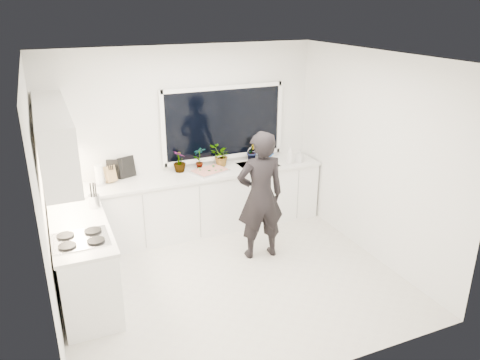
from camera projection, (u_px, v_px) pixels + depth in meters
name	position (u px, v px, depth m)	size (l,w,h in m)	color
floor	(231.00, 281.00, 5.83)	(4.00, 3.50, 0.02)	beige
wall_back	(185.00, 140.00, 6.85)	(4.00, 0.02, 2.70)	white
wall_left	(41.00, 208.00, 4.59)	(0.02, 3.50, 2.70)	white
wall_right	(373.00, 157.00, 6.09)	(0.02, 3.50, 2.70)	white
ceiling	(229.00, 57.00, 4.85)	(4.00, 3.50, 0.02)	white
window	(224.00, 123.00, 6.97)	(1.80, 0.02, 1.00)	black
base_cabinets_back	(194.00, 204.00, 6.91)	(3.92, 0.58, 0.88)	white
base_cabinets_left	(84.00, 264.00, 5.35)	(0.58, 1.60, 0.88)	white
countertop_back	(193.00, 175.00, 6.74)	(3.94, 0.62, 0.04)	silver
countertop_left	(80.00, 228.00, 5.18)	(0.62, 1.60, 0.04)	silver
upper_cabinets	(54.00, 138.00, 5.10)	(0.34, 2.10, 0.70)	white
sink	(258.00, 168.00, 7.14)	(0.58, 0.42, 0.14)	silver
faucet	(253.00, 154.00, 7.26)	(0.03, 0.03, 0.22)	silver
stovetop	(81.00, 239.00, 4.86)	(0.56, 0.48, 0.03)	black
person	(260.00, 196.00, 6.10)	(0.64, 0.42, 1.75)	black
pizza_tray	(210.00, 171.00, 6.80)	(0.49, 0.36, 0.03)	#B1B1B5
pizza	(210.00, 170.00, 6.79)	(0.45, 0.32, 0.01)	#C3411A
watering_can	(265.00, 156.00, 7.31)	(0.14, 0.14, 0.13)	blue
paper_towel_roll	(99.00, 176.00, 6.30)	(0.11, 0.11, 0.26)	white
knife_block	(110.00, 174.00, 6.40)	(0.13, 0.10, 0.22)	olive
utensil_crock	(94.00, 201.00, 5.62)	(0.13, 0.13, 0.16)	silver
picture_frame_large	(115.00, 169.00, 6.50)	(0.22, 0.02, 0.28)	black
picture_frame_small	(127.00, 167.00, 6.56)	(0.25, 0.02, 0.30)	black
herb_plants	(216.00, 156.00, 6.97)	(1.40, 0.31, 0.34)	#26662D
soap_bottles	(293.00, 155.00, 7.14)	(0.32, 0.16, 0.29)	#D8BF66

